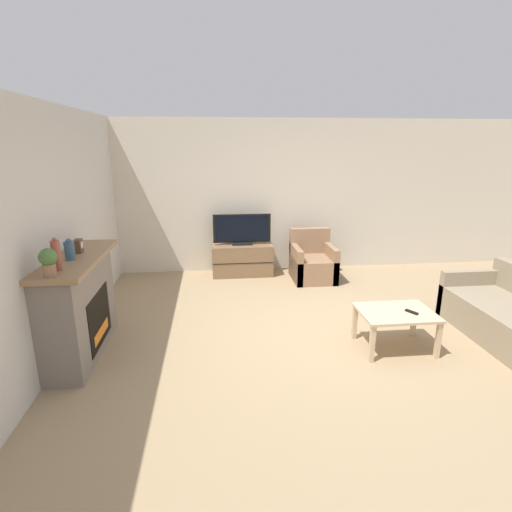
# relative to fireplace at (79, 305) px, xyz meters

# --- Properties ---
(ground_plane) EXTENTS (24.00, 24.00, 0.00)m
(ground_plane) POSITION_rel_fireplace_xyz_m (2.76, 0.12, -0.57)
(ground_plane) COLOR #9E8460
(wall_back) EXTENTS (12.00, 0.06, 2.70)m
(wall_back) POSITION_rel_fireplace_xyz_m (2.76, 2.92, 0.78)
(wall_back) COLOR beige
(wall_back) RESTS_ON ground
(wall_left) EXTENTS (0.06, 12.00, 2.70)m
(wall_left) POSITION_rel_fireplace_xyz_m (-0.23, 0.12, 0.78)
(wall_left) COLOR beige
(wall_left) RESTS_ON ground
(fireplace) EXTENTS (0.52, 1.54, 1.12)m
(fireplace) POSITION_rel_fireplace_xyz_m (0.00, 0.00, 0.00)
(fireplace) COLOR slate
(fireplace) RESTS_ON ground
(mantel_vase_left) EXTENTS (0.08, 0.08, 0.31)m
(mantel_vase_left) POSITION_rel_fireplace_xyz_m (0.02, -0.46, 0.70)
(mantel_vase_left) COLOR #994C3D
(mantel_vase_left) RESTS_ON fireplace
(mantel_vase_centre_left) EXTENTS (0.10, 0.10, 0.22)m
(mantel_vase_centre_left) POSITION_rel_fireplace_xyz_m (0.02, -0.12, 0.66)
(mantel_vase_centre_left) COLOR #385670
(mantel_vase_centre_left) RESTS_ON fireplace
(mantel_clock) EXTENTS (0.08, 0.11, 0.15)m
(mantel_clock) POSITION_rel_fireplace_xyz_m (0.02, 0.15, 0.63)
(mantel_clock) COLOR brown
(mantel_clock) RESTS_ON fireplace
(potted_plant) EXTENTS (0.16, 0.16, 0.26)m
(potted_plant) POSITION_rel_fireplace_xyz_m (0.02, -0.65, 0.70)
(potted_plant) COLOR #936B4C
(potted_plant) RESTS_ON fireplace
(tv_stand) EXTENTS (1.06, 0.50, 0.55)m
(tv_stand) POSITION_rel_fireplace_xyz_m (1.97, 2.60, -0.29)
(tv_stand) COLOR brown
(tv_stand) RESTS_ON ground
(tv) EXTENTS (1.01, 0.18, 0.54)m
(tv) POSITION_rel_fireplace_xyz_m (1.97, 2.60, 0.23)
(tv) COLOR black
(tv) RESTS_ON tv_stand
(armchair) EXTENTS (0.70, 0.76, 0.84)m
(armchair) POSITION_rel_fireplace_xyz_m (3.16, 2.22, -0.29)
(armchair) COLOR #937051
(armchair) RESTS_ON ground
(coffee_table) EXTENTS (0.82, 0.62, 0.45)m
(coffee_table) POSITION_rel_fireplace_xyz_m (3.50, -0.26, -0.18)
(coffee_table) COLOR #CCB289
(coffee_table) RESTS_ON ground
(remote) EXTENTS (0.11, 0.15, 0.02)m
(remote) POSITION_rel_fireplace_xyz_m (3.65, -0.32, -0.11)
(remote) COLOR black
(remote) RESTS_ON coffee_table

